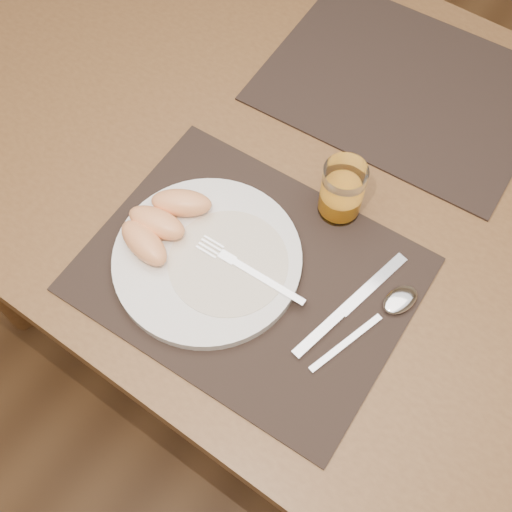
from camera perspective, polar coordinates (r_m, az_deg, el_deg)
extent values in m
plane|color=brown|center=(1.68, 3.69, -7.45)|extent=(5.00, 5.00, 0.00)
cube|color=brown|center=(1.03, 6.00, 7.10)|extent=(1.40, 0.90, 0.04)
cylinder|color=brown|center=(1.76, -6.33, 17.62)|extent=(0.06, 0.06, 0.71)
cube|color=black|center=(0.91, -0.64, -1.62)|extent=(0.46, 0.37, 0.00)
cube|color=black|center=(1.15, 12.95, 14.52)|extent=(0.47, 0.37, 0.00)
cylinder|color=white|center=(0.92, -4.34, -0.29)|extent=(0.27, 0.27, 0.02)
cylinder|color=white|center=(0.90, -2.48, -0.54)|extent=(0.17, 0.17, 0.00)
cube|color=silver|center=(0.89, 1.15, -2.35)|extent=(0.12, 0.01, 0.00)
cube|color=silver|center=(0.90, -2.57, -0.13)|extent=(0.03, 0.01, 0.00)
cube|color=silver|center=(0.91, -4.11, 0.79)|extent=(0.03, 0.02, 0.00)
cube|color=silver|center=(0.92, 10.35, -2.50)|extent=(0.04, 0.13, 0.00)
cube|color=silver|center=(0.87, 5.58, -6.91)|extent=(0.03, 0.09, 0.01)
cube|color=silver|center=(0.88, 7.99, -7.66)|extent=(0.04, 0.12, 0.00)
ellipsoid|color=silver|center=(0.91, 12.70, -3.81)|extent=(0.05, 0.06, 0.01)
cylinder|color=white|center=(0.93, 7.67, 5.81)|extent=(0.06, 0.06, 0.10)
cylinder|color=orange|center=(0.96, 7.48, 4.91)|extent=(0.05, 0.05, 0.03)
ellipsoid|color=#FDA967|center=(0.91, -9.93, 1.15)|extent=(0.10, 0.06, 0.04)
ellipsoid|color=#FDA967|center=(0.92, -8.81, 2.94)|extent=(0.09, 0.06, 0.04)
ellipsoid|color=#FDA967|center=(0.94, -6.64, 4.72)|extent=(0.10, 0.08, 0.04)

